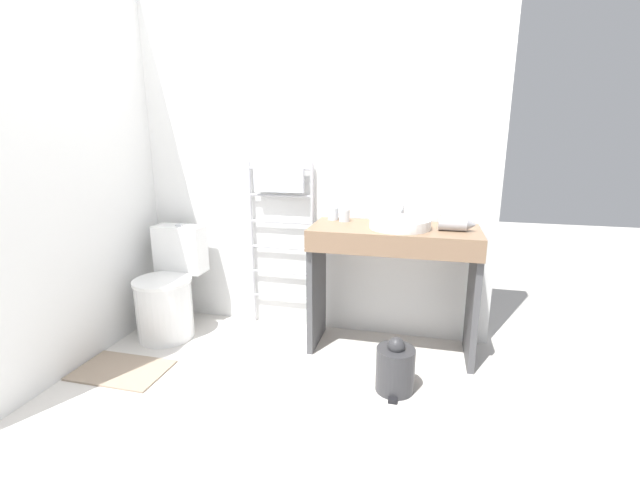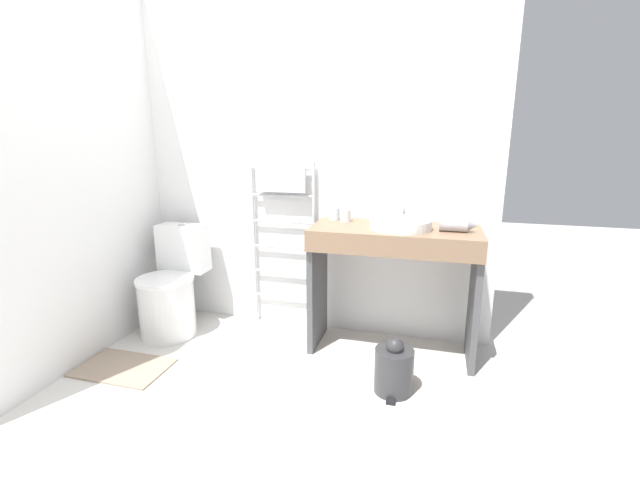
# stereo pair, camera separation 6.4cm
# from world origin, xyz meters

# --- Properties ---
(ground_plane) EXTENTS (12.00, 12.00, 0.00)m
(ground_plane) POSITION_xyz_m (0.00, 0.00, 0.00)
(ground_plane) COLOR silver
(wall_back) EXTENTS (2.68, 0.12, 2.52)m
(wall_back) POSITION_xyz_m (0.00, 1.43, 1.26)
(wall_back) COLOR white
(wall_back) RESTS_ON ground_plane
(wall_side) EXTENTS (0.12, 2.03, 2.52)m
(wall_side) POSITION_xyz_m (-1.28, 0.68, 1.26)
(wall_side) COLOR white
(wall_side) RESTS_ON ground_plane
(toilet) EXTENTS (0.41, 0.55, 0.79)m
(toilet) POSITION_xyz_m (-0.92, 0.99, 0.32)
(toilet) COLOR white
(toilet) RESTS_ON ground_plane
(towel_radiator) EXTENTS (0.50, 0.06, 1.25)m
(towel_radiator) POSITION_xyz_m (-0.16, 1.32, 0.88)
(towel_radiator) COLOR silver
(towel_radiator) RESTS_ON ground_plane
(vanity_counter) EXTENTS (1.07, 0.47, 0.86)m
(vanity_counter) POSITION_xyz_m (0.68, 1.11, 0.60)
(vanity_counter) COLOR #84664C
(vanity_counter) RESTS_ON ground_plane
(sink_basin) EXTENTS (0.39, 0.39, 0.06)m
(sink_basin) POSITION_xyz_m (0.71, 1.11, 0.89)
(sink_basin) COLOR white
(sink_basin) RESTS_ON vanity_counter
(faucet) EXTENTS (0.02, 0.10, 0.12)m
(faucet) POSITION_xyz_m (0.71, 1.31, 0.94)
(faucet) COLOR silver
(faucet) RESTS_ON vanity_counter
(cup_near_wall) EXTENTS (0.07, 0.07, 0.09)m
(cup_near_wall) POSITION_xyz_m (0.24, 1.28, 0.90)
(cup_near_wall) COLOR silver
(cup_near_wall) RESTS_ON vanity_counter
(cup_near_edge) EXTENTS (0.07, 0.07, 0.08)m
(cup_near_edge) POSITION_xyz_m (0.33, 1.24, 0.90)
(cup_near_edge) COLOR silver
(cup_near_edge) RESTS_ON vanity_counter
(hair_dryer) EXTENTS (0.22, 0.19, 0.09)m
(hair_dryer) POSITION_xyz_m (1.04, 1.12, 0.90)
(hair_dryer) COLOR #B7B7BC
(hair_dryer) RESTS_ON vanity_counter
(trash_bin) EXTENTS (0.22, 0.25, 0.33)m
(trash_bin) POSITION_xyz_m (0.75, 0.64, 0.14)
(trash_bin) COLOR #333335
(trash_bin) RESTS_ON ground_plane
(bath_mat) EXTENTS (0.56, 0.36, 0.01)m
(bath_mat) POSITION_xyz_m (-0.93, 0.44, 0.01)
(bath_mat) COLOR gray
(bath_mat) RESTS_ON ground_plane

